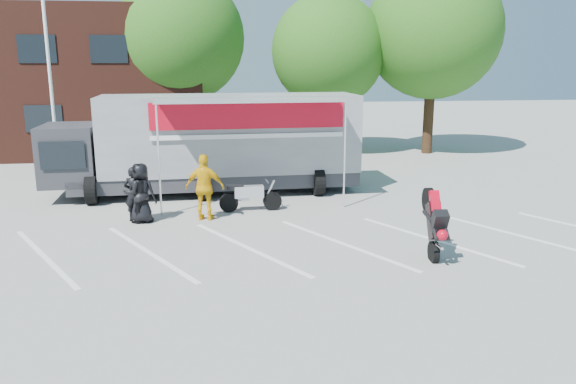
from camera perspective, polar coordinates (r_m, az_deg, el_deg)
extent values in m
plane|color=gray|center=(12.97, -4.65, -7.15)|extent=(100.00, 100.00, 0.00)
cube|color=white|center=(13.91, -4.87, -5.70)|extent=(18.09, 13.33, 0.01)
cube|color=#492117|center=(31.60, -25.39, 10.13)|extent=(18.00, 8.00, 7.00)
cylinder|color=white|center=(22.93, -23.04, 10.92)|extent=(0.12, 0.12, 8.00)
cylinder|color=#382314|center=(28.33, -10.55, 7.13)|extent=(0.50, 0.50, 3.24)
sphere|color=#175214|center=(28.21, -10.90, 15.15)|extent=(6.12, 6.12, 6.12)
cylinder|color=#382314|center=(27.88, 3.98, 6.85)|extent=(0.50, 0.50, 2.88)
sphere|color=#175214|center=(27.72, 4.10, 14.10)|extent=(5.44, 5.44, 5.44)
cylinder|color=#382314|center=(28.81, 14.07, 7.24)|extent=(0.50, 0.50, 3.42)
sphere|color=#175214|center=(28.70, 14.55, 15.56)|extent=(6.46, 6.46, 6.46)
imported|color=black|center=(16.39, -14.68, -0.10)|extent=(0.96, 0.78, 1.70)
imported|color=black|center=(16.58, -15.37, -0.20)|extent=(0.65, 0.50, 1.59)
imported|color=black|center=(16.40, -14.98, -0.12)|extent=(1.00, 0.89, 1.70)
imported|color=yellow|center=(16.25, -8.44, 0.47)|extent=(1.20, 0.71, 1.92)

